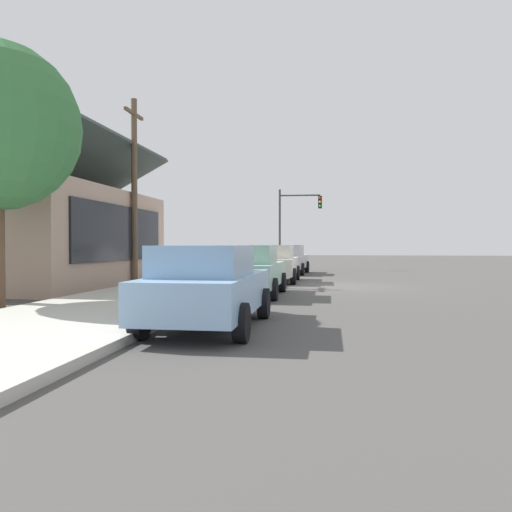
# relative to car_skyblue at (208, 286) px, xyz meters

# --- Properties ---
(ground_plane) EXTENTS (120.00, 120.00, 0.00)m
(ground_plane) POSITION_rel_car_skyblue_xyz_m (10.41, -2.62, -0.81)
(ground_plane) COLOR #4C4947
(sidewalk_curb) EXTENTS (60.00, 4.20, 0.16)m
(sidewalk_curb) POSITION_rel_car_skyblue_xyz_m (10.41, 2.98, -0.73)
(sidewalk_curb) COLOR beige
(sidewalk_curb) RESTS_ON ground
(car_skyblue) EXTENTS (4.51, 1.97, 1.59)m
(car_skyblue) POSITION_rel_car_skyblue_xyz_m (0.00, 0.00, 0.00)
(car_skyblue) COLOR #8CB7E0
(car_skyblue) RESTS_ON ground
(car_seafoam) EXTENTS (4.45, 2.03, 1.59)m
(car_seafoam) POSITION_rel_car_skyblue_xyz_m (6.30, 0.21, 0.00)
(car_seafoam) COLOR #9ED1BC
(car_seafoam) RESTS_ON ground
(car_ivory) EXTENTS (4.44, 2.03, 1.59)m
(car_ivory) POSITION_rel_car_skyblue_xyz_m (12.40, 0.09, 0.00)
(car_ivory) COLOR silver
(car_ivory) RESTS_ON ground
(car_silver) EXTENTS (4.65, 2.15, 1.59)m
(car_silver) POSITION_rel_car_skyblue_xyz_m (18.67, -0.00, 0.00)
(car_silver) COLOR silver
(car_silver) RESTS_ON ground
(storefront_building) EXTENTS (10.74, 7.60, 5.83)m
(storefront_building) POSITION_rel_car_skyblue_xyz_m (9.42, 9.36, 1.21)
(storefront_building) COLOR tan
(storefront_building) RESTS_ON ground
(traffic_light_main) EXTENTS (0.37, 2.79, 5.20)m
(traffic_light_main) POSITION_rel_car_skyblue_xyz_m (23.69, -0.08, 2.68)
(traffic_light_main) COLOR #383833
(traffic_light_main) RESTS_ON ground
(utility_pole_wooden) EXTENTS (1.80, 0.24, 7.50)m
(utility_pole_wooden) POSITION_rel_car_skyblue_xyz_m (10.37, 5.58, 3.11)
(utility_pole_wooden) COLOR brown
(utility_pole_wooden) RESTS_ON ground
(fire_hydrant_red) EXTENTS (0.22, 0.22, 0.71)m
(fire_hydrant_red) POSITION_rel_car_skyblue_xyz_m (8.61, 1.58, -0.32)
(fire_hydrant_red) COLOR red
(fire_hydrant_red) RESTS_ON sidewalk_curb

